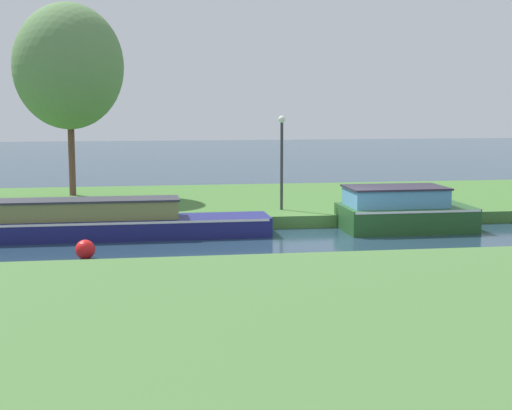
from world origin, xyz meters
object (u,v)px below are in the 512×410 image
at_px(willow_tree_left, 68,66).
at_px(navy_narrowboat, 90,222).
at_px(forest_barge, 403,211).
at_px(channel_buoy, 85,250).
at_px(mooring_post_far, 369,199).
at_px(lamp_post, 282,152).

bearing_deg(willow_tree_left, navy_narrowboat, -81.95).
xyz_separation_m(forest_barge, channel_buoy, (-9.72, -3.19, -0.36)).
height_order(willow_tree_left, channel_buoy, willow_tree_left).
bearing_deg(navy_narrowboat, mooring_post_far, 8.70).
bearing_deg(mooring_post_far, willow_tree_left, 149.07).
relative_size(willow_tree_left, lamp_post, 2.32).
distance_m(mooring_post_far, channel_buoy, 10.15).
xyz_separation_m(forest_barge, navy_narrowboat, (-9.75, 0.00, -0.13)).
xyz_separation_m(navy_narrowboat, lamp_post, (6.29, 2.40, 1.90)).
bearing_deg(forest_barge, willow_tree_left, 145.40).
distance_m(lamp_post, mooring_post_far, 3.34).
bearing_deg(forest_barge, navy_narrowboat, 180.00).
distance_m(forest_barge, navy_narrowboat, 9.75).
height_order(navy_narrowboat, lamp_post, lamp_post).
bearing_deg(forest_barge, mooring_post_far, 116.13).
bearing_deg(channel_buoy, lamp_post, 41.75).
bearing_deg(lamp_post, channel_buoy, -138.25).
xyz_separation_m(forest_barge, mooring_post_far, (-0.68, 1.39, 0.21)).
relative_size(mooring_post_far, channel_buoy, 1.66).
xyz_separation_m(mooring_post_far, channel_buoy, (-9.04, -4.58, -0.57)).
height_order(forest_barge, mooring_post_far, forest_barge).
height_order(forest_barge, lamp_post, lamp_post).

